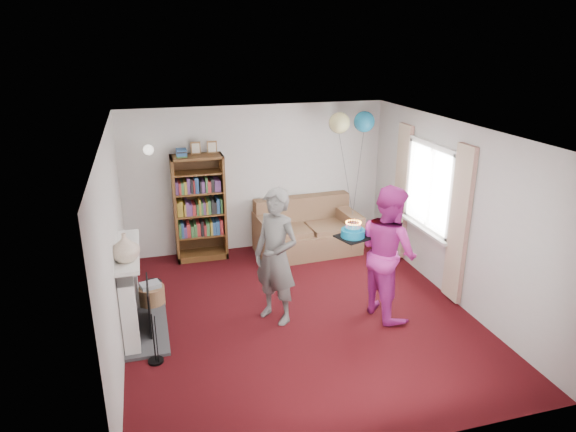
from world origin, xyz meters
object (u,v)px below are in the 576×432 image
object	(u,v)px
person_magenta	(388,252)
sofa	(306,232)
person_striped	(276,257)
bookcase	(199,208)
birthday_cake	(353,233)

from	to	relation	value
person_magenta	sofa	bearing A→B (deg)	0.07
person_striped	bookcase	bearing A→B (deg)	160.32
bookcase	birthday_cake	size ratio (longest dim) A/B	5.36
person_striped	birthday_cake	size ratio (longest dim) A/B	4.88
person_magenta	birthday_cake	distance (m)	0.54
bookcase	person_magenta	distance (m)	3.36
sofa	person_striped	xyz separation A→B (m)	(-1.08, -2.09, 0.56)
person_magenta	birthday_cake	bearing A→B (deg)	66.01
sofa	person_striped	world-z (taller)	person_striped
sofa	person_striped	size ratio (longest dim) A/B	0.96
person_striped	person_magenta	xyz separation A→B (m)	(1.46, -0.25, 0.00)
bookcase	person_striped	world-z (taller)	bookcase
person_striped	person_magenta	size ratio (longest dim) A/B	1.00
sofa	birthday_cake	distance (m)	2.36
bookcase	sofa	distance (m)	1.88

